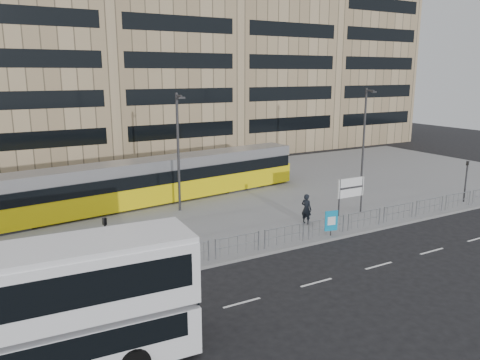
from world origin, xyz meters
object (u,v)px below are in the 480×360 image
traffic_light_east (466,176)px  lamp_post_east (365,132)px  ad_panel (331,221)px  tram (135,184)px  station_sign (351,189)px  traffic_light_west (106,242)px  pedestrian (306,209)px  lamp_post_west (178,148)px  double_decker_bus (19,314)px

traffic_light_east → lamp_post_east: (-1.90, 8.71, 2.47)m
ad_panel → lamp_post_east: lamp_post_east is taller
tram → ad_panel: bearing=-63.2°
station_sign → traffic_light_west: size_ratio=0.81×
tram → traffic_light_east: (21.68, -11.03, 0.33)m
ad_panel → pedestrian: 2.52m
station_sign → traffic_light_west: (-17.05, -2.65, 0.23)m
ad_panel → pedestrian: pedestrian is taller
lamp_post_west → lamp_post_east: lamp_post_east is taller
pedestrian → lamp_post_west: size_ratio=0.24×
ad_panel → traffic_light_west: bearing=-167.9°
double_decker_bus → ad_panel: bearing=21.3°
station_sign → pedestrian: 3.98m
double_decker_bus → traffic_light_west: size_ratio=3.56×
station_sign → lamp_post_west: (-9.76, 6.48, 2.69)m
double_decker_bus → traffic_light_west: (4.03, 5.69, -0.24)m
double_decker_bus → lamp_post_east: lamp_post_east is taller
lamp_post_west → lamp_post_east: 17.45m
pedestrian → traffic_light_east: size_ratio=0.63×
lamp_post_west → traffic_light_west: bearing=-128.6°
traffic_light_east → lamp_post_east: lamp_post_east is taller
ad_panel → lamp_post_east: size_ratio=0.19×
ad_panel → lamp_post_east: bearing=52.0°
traffic_light_west → lamp_post_west: 11.93m
double_decker_bus → lamp_post_west: (11.32, 14.82, 2.22)m
double_decker_bus → tram: size_ratio=0.40×
tram → pedestrian: tram is taller
tram → ad_panel: tram is taller
double_decker_bus → traffic_light_east: (30.66, 6.50, -0.24)m
pedestrian → traffic_light_east: traffic_light_east is taller
pedestrian → traffic_light_west: 13.40m
ad_panel → traffic_light_east: bearing=16.4°
station_sign → lamp_post_west: size_ratio=0.31×
pedestrian → lamp_post_east: 14.02m
tram → lamp_post_east: lamp_post_east is taller
traffic_light_east → lamp_post_west: 21.20m
ad_panel → pedestrian: size_ratio=0.78×
pedestrian → traffic_light_east: (13.48, -1.61, 1.00)m
lamp_post_west → tram: bearing=130.9°
double_decker_bus → traffic_light_east: double_decker_bus is taller
tram → lamp_post_east: bearing=-14.1°
ad_panel → lamp_post_west: size_ratio=0.19×
tram → traffic_light_west: (-4.94, -11.83, 0.33)m
ad_panel → lamp_post_west: bearing=134.5°
pedestrian → lamp_post_west: lamp_post_west is taller
tram → traffic_light_west: tram is taller
pedestrian → traffic_light_east: bearing=-117.5°
lamp_post_west → lamp_post_east: bearing=1.3°
ad_panel → traffic_light_east: size_ratio=0.49×
traffic_light_west → lamp_post_west: bearing=31.6°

